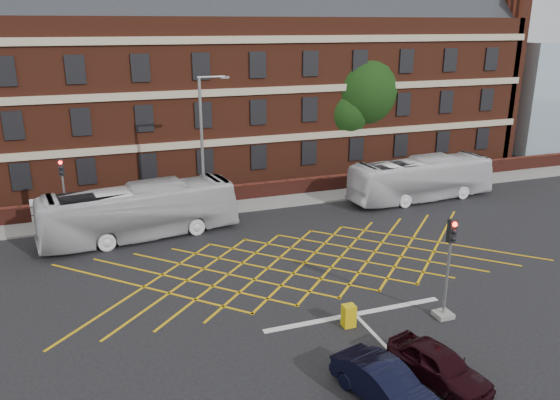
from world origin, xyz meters
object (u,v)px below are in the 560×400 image
object	(u,v)px
bus_right	(421,179)
utility_cabinet	(349,316)
bus_left	(140,212)
traffic_light_far	(65,202)
deciduous_tree	(355,95)
street_lamp	(204,174)
traffic_light_near	(447,278)
direction_signs	(41,211)
car_navy	(385,385)
car_maroon	(439,365)

from	to	relation	value
bus_right	utility_cabinet	xyz separation A→B (m)	(-12.10, -13.27, -0.99)
bus_left	traffic_light_far	xyz separation A→B (m)	(-3.91, 2.51, 0.24)
deciduous_tree	utility_cabinet	distance (m)	26.04
street_lamp	utility_cabinet	world-z (taller)	street_lamp
bus_left	utility_cabinet	world-z (taller)	bus_left
bus_left	deciduous_tree	xyz separation A→B (m)	(18.34, 10.05, 4.50)
street_lamp	utility_cabinet	bearing A→B (deg)	-79.14
traffic_light_near	direction_signs	xyz separation A→B (m)	(-15.98, 15.69, -0.39)
traffic_light_far	car_navy	bearing A→B (deg)	-63.84
bus_left	street_lamp	size ratio (longest dim) A/B	1.26
bus_right	direction_signs	size ratio (longest dim) A/B	4.75
car_maroon	traffic_light_far	xyz separation A→B (m)	(-11.88, 19.31, 1.12)
bus_right	traffic_light_far	distance (m)	22.81
car_maroon	traffic_light_near	world-z (taller)	traffic_light_near
traffic_light_far	street_lamp	world-z (taller)	street_lamp
deciduous_tree	traffic_light_near	distance (m)	24.88
bus_left	deciduous_tree	distance (m)	21.39
traffic_light_far	bus_right	bearing A→B (deg)	-4.59
bus_right	car_maroon	size ratio (longest dim) A/B	2.77
bus_right	car_navy	world-z (taller)	bus_right
car_navy	bus_left	bearing A→B (deg)	93.41
traffic_light_far	deciduous_tree	bearing A→B (deg)	18.72
deciduous_tree	street_lamp	distance (m)	16.96
bus_left	car_maroon	xyz separation A→B (m)	(7.97, -16.79, -0.88)
bus_right	car_maroon	distance (m)	20.60
car_maroon	utility_cabinet	bearing A→B (deg)	90.87
traffic_light_near	direction_signs	size ratio (longest dim) A/B	1.94
traffic_light_near	utility_cabinet	world-z (taller)	traffic_light_near
traffic_light_near	bus_left	bearing A→B (deg)	129.02
traffic_light_near	deciduous_tree	bearing A→B (deg)	71.95
bus_right	utility_cabinet	distance (m)	17.99
deciduous_tree	direction_signs	world-z (taller)	deciduous_tree
utility_cabinet	direction_signs	bearing A→B (deg)	128.54
car_navy	direction_signs	size ratio (longest dim) A/B	1.79
car_navy	street_lamp	bearing A→B (deg)	80.11
bus_right	street_lamp	distance (m)	14.89
car_navy	traffic_light_far	world-z (taller)	traffic_light_far
traffic_light_near	street_lamp	distance (m)	16.20
bus_right	deciduous_tree	distance (m)	10.43
bus_left	traffic_light_near	xyz separation A→B (m)	(10.74, -13.25, 0.24)
street_lamp	direction_signs	distance (m)	9.46
traffic_light_far	utility_cabinet	distance (m)	18.51
car_maroon	deciduous_tree	distance (m)	29.27
direction_signs	traffic_light_far	bearing A→B (deg)	3.33
bus_right	car_maroon	world-z (taller)	bus_right
bus_right	car_navy	size ratio (longest dim) A/B	2.65
car_maroon	direction_signs	bearing A→B (deg)	108.92
traffic_light_near	traffic_light_far	size ratio (longest dim) A/B	1.00
car_maroon	traffic_light_far	distance (m)	22.69
car_navy	traffic_light_near	bearing A→B (deg)	22.67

